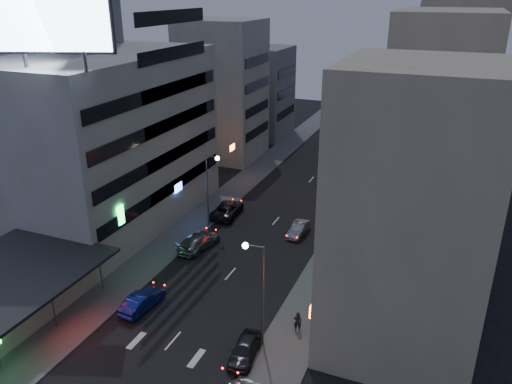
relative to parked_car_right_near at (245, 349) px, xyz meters
The scene contains 26 objects.
ground 7.13m from the parked_car_right_near, 142.07° to the right, with size 180.00×180.00×0.00m, color black.
sidewalk_left 29.03m from the parked_car_right_near, 117.95° to the left, with size 4.00×120.00×0.12m, color #4C4C4F.
sidewalk_right 25.76m from the parked_car_right_near, 84.65° to the left, with size 4.00×120.00×0.12m, color #4C4C4F.
food_court 19.68m from the parked_car_right_near, behind, with size 11.00×13.00×3.88m.
white_building 28.71m from the parked_car_right_near, 145.32° to the left, with size 14.00×24.00×18.00m, color #B1B1AC.
grey_tower 40.15m from the parked_car_right_near, 149.47° to the left, with size 10.00×14.00×34.00m, color gray.
shophouse_near 14.58m from the parked_car_right_near, 33.14° to the left, with size 10.00×11.00×20.00m, color #B5AB8E.
shophouse_mid 21.51m from the parked_car_right_near, 60.69° to the left, with size 11.00×12.00×16.00m, color gray.
shophouse_far 33.66m from the parked_car_right_near, 72.94° to the left, with size 10.00×14.00×22.00m, color #B5AB8E.
far_left_a 46.72m from the parked_car_right_near, 117.44° to the left, with size 11.00×10.00×20.00m, color #B1B1AC.
far_left_b 58.22m from the parked_car_right_near, 111.94° to the left, with size 12.00×10.00×15.00m, color gray.
far_right_a 47.43m from the parked_car_right_near, 77.76° to the left, with size 11.00×12.00×18.00m, color gray.
far_right_b 61.58m from the parked_car_right_near, 80.11° to the left, with size 12.00×12.00×24.00m, color #B5AB8E.
billboard 28.58m from the parked_car_right_near, 163.21° to the left, with size 9.52×3.75×6.20m.
street_lamp_right_near 4.96m from the parked_car_right_near, 79.49° to the left, with size 1.60×0.44×8.02m.
street_lamp_left 21.57m from the parked_car_right_near, 123.12° to the left, with size 1.60×0.44×8.02m.
street_lamp_right_far 35.94m from the parked_car_right_near, 89.51° to the left, with size 1.60×0.44×8.02m.
parked_car_right_near is the anchor object (origin of this frame).
parked_car_right_mid 19.54m from the parked_car_right_near, 96.68° to the left, with size 1.37×3.93×1.30m, color #9FA2A6.
parked_car_left 23.71m from the parked_car_right_near, 118.19° to the left, with size 2.55×5.53×1.54m, color #242328.
parked_car_right_far 34.07m from the parked_car_right_near, 90.00° to the left, with size 1.92×4.72×1.37m, color #9D9FA5.
road_car_blue 10.16m from the parked_car_right_near, 167.76° to the left, with size 1.52×4.36×1.44m, color navy.
road_car_silver 16.66m from the parked_car_right_near, 129.31° to the left, with size 2.17×5.34×1.55m, color gray.
person 4.80m from the parked_car_right_near, 58.06° to the left, with size 0.59×0.39×1.63m, color black.
scooter_black_b 3.03m from the parked_car_right_near, 57.19° to the right, with size 1.96×0.65×1.19m, color black, non-canonical shape.
scooter_silver_b 2.89m from the parked_car_right_near, 46.05° to the right, with size 1.99×0.66×1.21m, color silver, non-canonical shape.
Camera 1 is at (16.87, -21.18, 23.97)m, focal length 35.00 mm.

